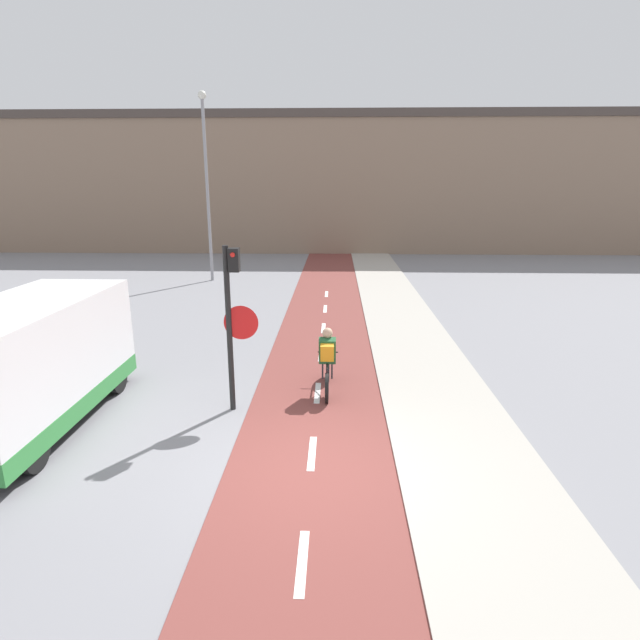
% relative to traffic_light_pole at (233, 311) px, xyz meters
% --- Properties ---
extents(ground_plane, '(120.00, 120.00, 0.00)m').
position_rel_traffic_light_pole_xyz_m(ground_plane, '(1.59, -2.19, -2.03)').
color(ground_plane, gray).
extents(bike_lane, '(2.72, 60.00, 0.02)m').
position_rel_traffic_light_pole_xyz_m(bike_lane, '(1.59, -2.19, -2.02)').
color(bike_lane, brown).
rests_on(bike_lane, ground_plane).
extents(sidewalk_strip, '(2.40, 60.00, 0.05)m').
position_rel_traffic_light_pole_xyz_m(sidewalk_strip, '(4.15, -2.19, -2.00)').
color(sidewalk_strip, '#A8A399').
rests_on(sidewalk_strip, ground_plane).
extents(building_row_background, '(60.00, 5.20, 8.77)m').
position_rel_traffic_light_pole_xyz_m(building_row_background, '(1.59, 25.56, 2.37)').
color(building_row_background, '#89705B').
rests_on(building_row_background, ground_plane).
extents(traffic_light_pole, '(0.67, 0.25, 3.29)m').
position_rel_traffic_light_pole_xyz_m(traffic_light_pole, '(0.00, 0.00, 0.00)').
color(traffic_light_pole, black).
rests_on(traffic_light_pole, ground_plane).
extents(street_lamp_far, '(0.36, 0.36, 8.24)m').
position_rel_traffic_light_pole_xyz_m(street_lamp_far, '(-3.84, 13.80, 2.88)').
color(street_lamp_far, gray).
rests_on(street_lamp_far, ground_plane).
extents(cyclist_near, '(0.46, 1.77, 1.45)m').
position_rel_traffic_light_pole_xyz_m(cyclist_near, '(1.80, 0.90, -1.33)').
color(cyclist_near, black).
rests_on(cyclist_near, ground_plane).
extents(van, '(1.95, 4.75, 2.34)m').
position_rel_traffic_light_pole_xyz_m(van, '(-3.63, -0.79, -0.88)').
color(van, silver).
rests_on(van, ground_plane).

